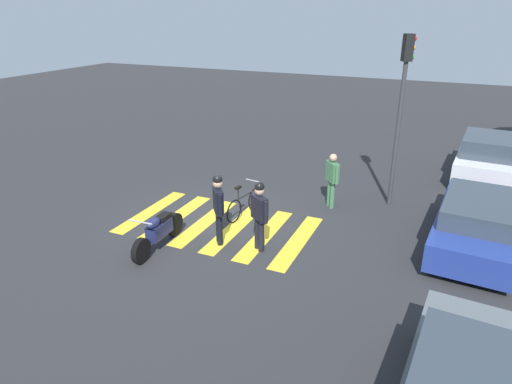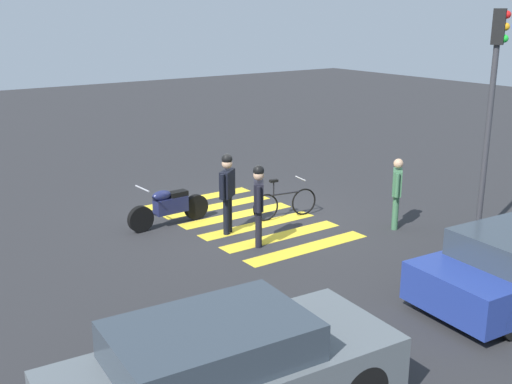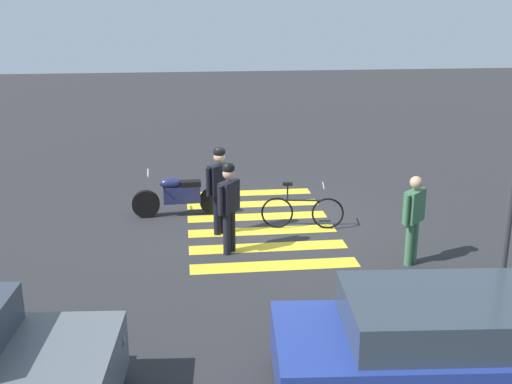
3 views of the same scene
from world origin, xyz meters
name	(u,v)px [view 1 (image 1 of 3)]	position (x,y,z in m)	size (l,w,h in m)	color
ground_plane	(219,225)	(0.00, 0.00, 0.00)	(60.00, 60.00, 0.00)	#2B2B2D
police_motorcycle	(158,231)	(1.67, -0.75, 0.45)	(2.08, 0.62, 1.02)	black
leaning_bicycle	(245,204)	(-0.84, 0.38, 0.37)	(1.70, 0.46, 0.99)	black
officer_on_foot	(218,204)	(0.86, 0.48, 1.07)	(0.56, 0.46, 1.83)	black
officer_by_motorcycle	(259,212)	(0.76, 1.53, 1.02)	(0.44, 0.56, 1.77)	black
pedestrian_bystander	(332,177)	(-2.45, 2.43, 0.93)	(0.51, 0.48, 1.64)	#3F724C
crosswalk_stripes	(219,225)	(0.00, 0.00, 0.00)	(3.05, 4.95, 0.01)	yellow
car_white_van	(487,158)	(-7.15, 6.64, 0.70)	(4.23, 2.12, 1.49)	black
car_blue_hatchback	(476,221)	(-1.67, 6.29, 0.62)	(4.71, 2.11, 1.29)	black
traffic_light_pole	(402,97)	(-3.35, 4.01, 3.21)	(0.33, 0.36, 4.86)	#38383D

